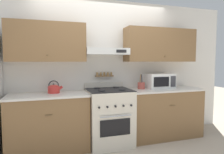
% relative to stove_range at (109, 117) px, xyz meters
% --- Properties ---
extents(ground_plane, '(16.00, 16.00, 0.00)m').
position_rel_stove_range_xyz_m(ground_plane, '(0.00, -0.28, -0.48)').
color(ground_plane, '#B2A38E').
extents(wall_back, '(5.20, 0.46, 2.55)m').
position_rel_stove_range_xyz_m(wall_back, '(0.04, 0.31, 0.96)').
color(wall_back, silver).
rests_on(wall_back, ground_plane).
extents(counter_left, '(1.24, 0.64, 0.92)m').
position_rel_stove_range_xyz_m(counter_left, '(-0.99, 0.04, -0.02)').
color(counter_left, brown).
rests_on(counter_left, ground_plane).
extents(counter_right, '(1.43, 0.64, 0.92)m').
position_rel_stove_range_xyz_m(counter_right, '(1.08, 0.04, -0.02)').
color(counter_right, brown).
rests_on(counter_right, ground_plane).
extents(stove_range, '(0.73, 0.71, 1.04)m').
position_rel_stove_range_xyz_m(stove_range, '(0.00, 0.00, 0.00)').
color(stove_range, beige).
rests_on(stove_range, ground_plane).
extents(tea_kettle, '(0.24, 0.19, 0.21)m').
position_rel_stove_range_xyz_m(tea_kettle, '(-0.90, 0.13, 0.51)').
color(tea_kettle, red).
rests_on(tea_kettle, counter_left).
extents(microwave, '(0.52, 0.37, 0.28)m').
position_rel_stove_range_xyz_m(microwave, '(1.06, 0.15, 0.58)').
color(microwave, white).
rests_on(microwave, counter_right).
extents(utensil_crock, '(0.14, 0.14, 0.28)m').
position_rel_stove_range_xyz_m(utensil_crock, '(0.67, 0.13, 0.50)').
color(utensil_crock, '#B24C42').
rests_on(utensil_crock, counter_right).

